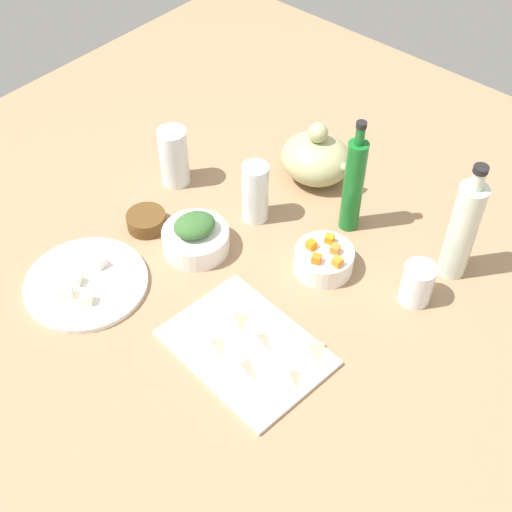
% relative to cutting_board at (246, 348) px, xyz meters
% --- Properties ---
extents(tabletop, '(1.90, 1.90, 0.03)m').
position_rel_cutting_board_xyz_m(tabletop, '(-0.12, 0.16, -0.02)').
color(tabletop, '#9D7756').
rests_on(tabletop, ground).
extents(cutting_board, '(0.32, 0.25, 0.01)m').
position_rel_cutting_board_xyz_m(cutting_board, '(0.00, 0.00, 0.00)').
color(cutting_board, silver).
rests_on(cutting_board, tabletop).
extents(plate_tofu, '(0.25, 0.25, 0.01)m').
position_rel_cutting_board_xyz_m(plate_tofu, '(-0.36, -0.10, 0.00)').
color(plate_tofu, white).
rests_on(plate_tofu, tabletop).
extents(bowl_greens, '(0.14, 0.14, 0.05)m').
position_rel_cutting_board_xyz_m(bowl_greens, '(-0.26, 0.13, 0.02)').
color(bowl_greens, white).
rests_on(bowl_greens, tabletop).
extents(bowl_carrots, '(0.12, 0.12, 0.05)m').
position_rel_cutting_board_xyz_m(bowl_carrots, '(-0.02, 0.26, 0.02)').
color(bowl_carrots, white).
rests_on(bowl_carrots, tabletop).
extents(bowl_small_side, '(0.09, 0.09, 0.04)m').
position_rel_cutting_board_xyz_m(bowl_small_side, '(-0.39, 0.10, 0.01)').
color(bowl_small_side, brown).
rests_on(bowl_small_side, tabletop).
extents(teapot, '(0.18, 0.16, 0.15)m').
position_rel_cutting_board_xyz_m(teapot, '(-0.21, 0.49, 0.05)').
color(teapot, tan).
rests_on(teapot, tabletop).
extents(bottle_0, '(0.04, 0.04, 0.28)m').
position_rel_cutting_board_xyz_m(bottle_0, '(-0.05, 0.41, 0.12)').
color(bottle_0, '#176D27').
rests_on(bottle_0, tabletop).
extents(bottle_1, '(0.06, 0.06, 0.28)m').
position_rel_cutting_board_xyz_m(bottle_1, '(0.19, 0.44, 0.12)').
color(bottle_1, silver).
rests_on(bottle_1, tabletop).
extents(drinking_glass_0, '(0.07, 0.07, 0.09)m').
position_rel_cutting_board_xyz_m(drinking_glass_0, '(0.17, 0.32, 0.04)').
color(drinking_glass_0, white).
rests_on(drinking_glass_0, tabletop).
extents(drinking_glass_1, '(0.07, 0.07, 0.15)m').
position_rel_cutting_board_xyz_m(drinking_glass_1, '(-0.45, 0.26, 0.07)').
color(drinking_glass_1, white).
rests_on(drinking_glass_1, tabletop).
extents(drinking_glass_2, '(0.06, 0.06, 0.15)m').
position_rel_cutting_board_xyz_m(drinking_glass_2, '(-0.23, 0.29, 0.07)').
color(drinking_glass_2, white).
rests_on(drinking_glass_2, tabletop).
extents(carrot_cube_0, '(0.02, 0.02, 0.02)m').
position_rel_cutting_board_xyz_m(carrot_cube_0, '(-0.00, 0.28, 0.05)').
color(carrot_cube_0, orange).
rests_on(carrot_cube_0, bowl_carrots).
extents(carrot_cube_1, '(0.02, 0.02, 0.02)m').
position_rel_cutting_board_xyz_m(carrot_cube_1, '(-0.01, 0.23, 0.05)').
color(carrot_cube_1, orange).
rests_on(carrot_cube_1, bowl_carrots).
extents(carrot_cube_2, '(0.02, 0.02, 0.02)m').
position_rel_cutting_board_xyz_m(carrot_cube_2, '(-0.03, 0.29, 0.05)').
color(carrot_cube_2, orange).
rests_on(carrot_cube_2, bowl_carrots).
extents(carrot_cube_3, '(0.02, 0.02, 0.02)m').
position_rel_cutting_board_xyz_m(carrot_cube_3, '(-0.05, 0.25, 0.05)').
color(carrot_cube_3, orange).
rests_on(carrot_cube_3, bowl_carrots).
extents(carrot_cube_4, '(0.02, 0.02, 0.02)m').
position_rel_cutting_board_xyz_m(carrot_cube_4, '(0.02, 0.25, 0.05)').
color(carrot_cube_4, orange).
rests_on(carrot_cube_4, bowl_carrots).
extents(chopped_greens_mound, '(0.10, 0.11, 0.04)m').
position_rel_cutting_board_xyz_m(chopped_greens_mound, '(-0.26, 0.13, 0.06)').
color(chopped_greens_mound, '#36632E').
rests_on(chopped_greens_mound, bowl_greens).
extents(tofu_cube_0, '(0.03, 0.03, 0.02)m').
position_rel_cutting_board_xyz_m(tofu_cube_0, '(-0.37, -0.11, 0.02)').
color(tofu_cube_0, white).
rests_on(tofu_cube_0, plate_tofu).
extents(tofu_cube_1, '(0.03, 0.03, 0.02)m').
position_rel_cutting_board_xyz_m(tofu_cube_1, '(-0.31, -0.13, 0.02)').
color(tofu_cube_1, '#ECECCA').
rests_on(tofu_cube_1, plate_tofu).
extents(tofu_cube_2, '(0.02, 0.02, 0.02)m').
position_rel_cutting_board_xyz_m(tofu_cube_2, '(-0.37, -0.05, 0.02)').
color(tofu_cube_2, silver).
rests_on(tofu_cube_2, plate_tofu).
extents(tofu_cube_3, '(0.03, 0.03, 0.02)m').
position_rel_cutting_board_xyz_m(tofu_cube_3, '(-0.35, -0.15, 0.02)').
color(tofu_cube_3, white).
rests_on(tofu_cube_3, plate_tofu).
extents(dumpling_0, '(0.05, 0.05, 0.03)m').
position_rel_cutting_board_xyz_m(dumpling_0, '(-0.05, -0.05, 0.02)').
color(dumpling_0, beige).
rests_on(dumpling_0, cutting_board).
extents(dumpling_1, '(0.07, 0.07, 0.03)m').
position_rel_cutting_board_xyz_m(dumpling_1, '(-0.06, 0.03, 0.02)').
color(dumpling_1, beige).
rests_on(dumpling_1, cutting_board).
extents(dumpling_2, '(0.06, 0.07, 0.03)m').
position_rel_cutting_board_xyz_m(dumpling_2, '(0.03, -0.05, 0.02)').
color(dumpling_2, beige).
rests_on(dumpling_2, cutting_board).
extents(dumpling_3, '(0.06, 0.05, 0.03)m').
position_rel_cutting_board_xyz_m(dumpling_3, '(0.01, 0.02, 0.02)').
color(dumpling_3, beige).
rests_on(dumpling_3, cutting_board).
extents(dumpling_4, '(0.06, 0.05, 0.02)m').
position_rel_cutting_board_xyz_m(dumpling_4, '(0.10, -0.00, 0.02)').
color(dumpling_4, beige).
rests_on(dumpling_4, cutting_board).
extents(dumpling_5, '(0.07, 0.07, 0.02)m').
position_rel_cutting_board_xyz_m(dumpling_5, '(0.10, 0.07, 0.02)').
color(dumpling_5, beige).
rests_on(dumpling_5, cutting_board).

